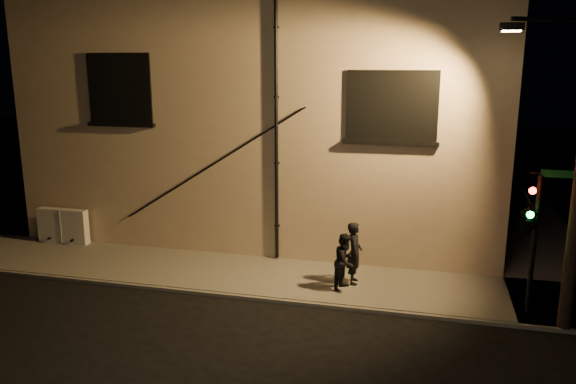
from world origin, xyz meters
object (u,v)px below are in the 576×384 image
(utility_cabinet, at_px, (63,226))
(pedestrian_b, at_px, (345,261))
(traffic_signal, at_px, (528,218))
(pedestrian_a, at_px, (354,253))

(utility_cabinet, bearing_deg, pedestrian_b, -9.41)
(pedestrian_b, bearing_deg, traffic_signal, -80.20)
(pedestrian_a, xyz_separation_m, traffic_signal, (4.25, -0.98, 1.56))
(utility_cabinet, relative_size, traffic_signal, 0.50)
(pedestrian_b, relative_size, traffic_signal, 0.43)
(traffic_signal, bearing_deg, pedestrian_a, 166.97)
(utility_cabinet, xyz_separation_m, traffic_signal, (14.44, -2.17, 1.85))
(utility_cabinet, distance_m, pedestrian_b, 10.13)
(pedestrian_b, bearing_deg, pedestrian_a, -5.53)
(utility_cabinet, bearing_deg, pedestrian_a, -6.64)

